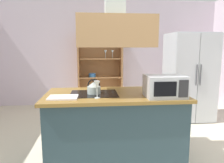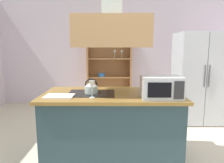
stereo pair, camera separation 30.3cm
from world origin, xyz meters
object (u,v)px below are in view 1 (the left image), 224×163
Objects in this scene: refrigerator at (189,77)px; wine_glass_on_counter at (97,85)px; cutting_board at (63,97)px; dish_cabinet at (100,74)px; microwave at (165,86)px; kettle at (94,88)px.

wine_glass_on_counter is (-1.95, -1.74, 0.16)m from refrigerator.
cutting_board is 0.43m from wine_glass_on_counter.
refrigerator is 5.24× the size of cutting_board.
microwave is at bearing -77.29° from dish_cabinet.
dish_cabinet reaches higher than wine_glass_on_counter.
refrigerator is at bearing 41.75° from wine_glass_on_counter.
cutting_board is 0.74× the size of microwave.
refrigerator is at bearing 37.02° from kettle.
kettle is 0.56× the size of cutting_board.
cutting_board is at bearing -100.58° from dish_cabinet.
kettle is at bearing 98.40° from wine_glass_on_counter.
kettle is at bearing -142.98° from refrigerator.
refrigerator is 2.90m from cutting_board.
wine_glass_on_counter is at bearing -5.65° from cutting_board.
refrigerator is 2.49m from kettle.
microwave is (1.21, -0.05, 0.12)m from cutting_board.
wine_glass_on_counter is at bearing -92.77° from dish_cabinet.
microwave is at bearing -16.66° from kettle.
dish_cabinet is 2.95m from cutting_board.
kettle is 0.88m from microwave.
cutting_board is at bearing 174.35° from wine_glass_on_counter.
refrigerator reaches higher than cutting_board.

